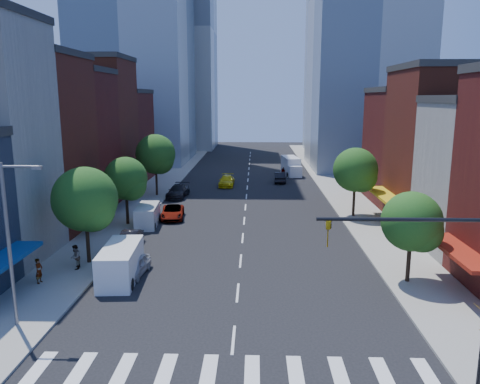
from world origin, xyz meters
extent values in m
plane|color=black|center=(0.00, 0.00, 0.00)|extent=(220.00, 220.00, 0.00)
cube|color=gray|center=(-12.50, 40.00, 0.07)|extent=(5.00, 120.00, 0.15)
cube|color=gray|center=(12.50, 40.00, 0.07)|extent=(5.00, 120.00, 0.15)
cube|color=silver|center=(0.00, -3.00, 0.01)|extent=(19.00, 3.00, 0.01)
cube|color=#5D2316|center=(-21.00, 20.50, 8.00)|extent=(12.00, 9.00, 16.00)
cube|color=#571715|center=(-21.00, 29.00, 7.50)|extent=(12.00, 8.00, 15.00)
cube|color=#5D2316|center=(-21.00, 37.50, 8.50)|extent=(12.00, 9.00, 17.00)
cube|color=#571715|center=(-21.00, 47.00, 6.50)|extent=(12.00, 10.00, 13.00)
cube|color=#5D2316|center=(21.00, 24.00, 7.50)|extent=(12.00, 10.00, 15.00)
cube|color=#571715|center=(21.00, 34.00, 6.50)|extent=(12.00, 10.00, 13.00)
cube|color=#9EA5AD|center=(-18.00, 95.00, 28.00)|extent=(18.00, 18.00, 56.00)
cylinder|color=black|center=(7.00, -4.50, 7.75)|extent=(7.00, 0.16, 0.16)
imported|color=gold|center=(4.00, -4.50, 7.15)|extent=(0.22, 0.18, 1.10)
cylinder|color=slate|center=(-12.00, 1.00, 4.65)|extent=(0.20, 0.20, 9.00)
cylinder|color=slate|center=(-11.00, 1.00, 8.95)|extent=(2.00, 0.14, 0.14)
cube|color=slate|center=(-10.10, 1.00, 8.90)|extent=(0.50, 0.25, 0.18)
cylinder|color=black|center=(-11.50, 11.00, 2.11)|extent=(0.28, 0.28, 3.92)
sphere|color=#134517|center=(-11.50, 11.00, 5.05)|extent=(4.80, 4.80, 4.80)
sphere|color=#134517|center=(-10.90, 10.70, 4.35)|extent=(3.36, 3.36, 3.36)
cylinder|color=black|center=(-11.50, 22.00, 1.97)|extent=(0.28, 0.28, 3.64)
sphere|color=#134517|center=(-11.50, 22.00, 4.70)|extent=(4.20, 4.20, 4.20)
sphere|color=#134517|center=(-10.90, 21.70, 4.05)|extent=(2.94, 2.94, 2.94)
cylinder|color=black|center=(-11.50, 36.00, 2.25)|extent=(0.28, 0.28, 4.20)
sphere|color=#134517|center=(-11.50, 36.00, 5.40)|extent=(5.00, 5.00, 5.00)
sphere|color=#134517|center=(-10.90, 35.70, 4.65)|extent=(3.50, 3.50, 3.50)
cylinder|color=black|center=(11.50, 8.00, 1.83)|extent=(0.28, 0.28, 3.36)
sphere|color=#134517|center=(11.50, 8.00, 4.35)|extent=(4.00, 4.00, 4.00)
sphere|color=#134517|center=(12.10, 7.70, 3.75)|extent=(2.80, 2.80, 2.80)
cylinder|color=black|center=(11.50, 26.00, 2.11)|extent=(0.28, 0.28, 3.92)
sphere|color=#134517|center=(11.50, 26.00, 5.05)|extent=(4.60, 4.60, 4.60)
sphere|color=#134517|center=(12.10, 25.70, 4.35)|extent=(3.22, 3.22, 3.22)
imported|color=#ACACB1|center=(-7.50, 8.82, 0.68)|extent=(1.96, 4.10, 1.35)
imported|color=black|center=(-9.50, 15.15, 0.67)|extent=(1.53, 4.09, 1.33)
imported|color=#999999|center=(-7.50, 24.68, 0.68)|extent=(2.78, 5.12, 1.36)
imported|color=black|center=(-8.64, 35.24, 0.78)|extent=(2.59, 5.53, 1.56)
cube|color=white|center=(-8.18, 8.03, 1.19)|extent=(2.64, 5.79, 2.37)
cube|color=black|center=(-8.03, 5.89, 1.53)|extent=(2.16, 1.27, 1.02)
cylinder|color=black|center=(-9.06, 6.04, 0.40)|extent=(0.34, 0.88, 0.86)
cylinder|color=black|center=(-7.03, 6.18, 0.40)|extent=(0.34, 0.88, 0.86)
cylinder|color=black|center=(-9.32, 9.88, 0.40)|extent=(0.34, 0.88, 0.86)
cylinder|color=black|center=(-7.29, 10.01, 0.40)|extent=(0.34, 0.88, 0.86)
cube|color=silver|center=(-9.50, 21.94, 1.00)|extent=(2.25, 4.88, 2.00)
cube|color=black|center=(-9.37, 20.14, 1.28)|extent=(1.83, 1.08, 0.86)
cylinder|color=black|center=(-10.24, 20.27, 0.33)|extent=(0.29, 0.74, 0.72)
cylinder|color=black|center=(-8.53, 20.39, 0.33)|extent=(0.29, 0.74, 0.72)
cylinder|color=black|center=(-10.47, 23.49, 0.33)|extent=(0.29, 0.74, 0.72)
cylinder|color=black|center=(-8.76, 23.62, 0.33)|extent=(0.29, 0.74, 0.72)
imported|color=yellow|center=(-2.95, 43.06, 0.74)|extent=(2.13, 5.13, 1.48)
imported|color=black|center=(4.83, 46.30, 0.77)|extent=(1.86, 4.77, 1.55)
imported|color=#999999|center=(6.26, 54.51, 0.64)|extent=(1.89, 3.88, 1.27)
cube|color=silver|center=(6.88, 53.68, 1.44)|extent=(2.90, 6.09, 2.88)
cube|color=silver|center=(7.33, 50.28, 0.99)|extent=(2.18, 1.87, 1.80)
cylinder|color=black|center=(6.25, 50.87, 0.41)|extent=(0.37, 0.84, 0.81)
cylinder|color=black|center=(8.22, 51.12, 0.41)|extent=(0.37, 0.84, 0.81)
cylinder|color=black|center=(5.73, 54.89, 0.41)|extent=(0.37, 0.84, 0.81)
cylinder|color=black|center=(7.69, 55.14, 0.41)|extent=(0.37, 0.84, 0.81)
imported|color=#999999|center=(-13.40, 6.86, 1.01)|extent=(0.48, 0.67, 1.72)
imported|color=#999999|center=(-11.93, 9.50, 1.06)|extent=(0.84, 0.99, 1.81)
camera|label=1|loc=(1.07, -22.38, 12.44)|focal=35.00mm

